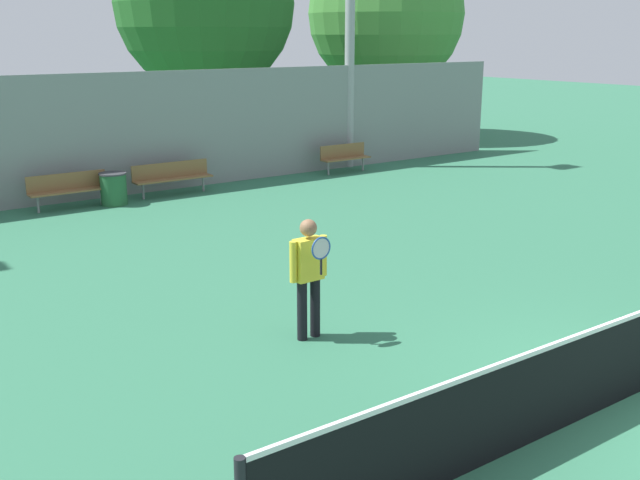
# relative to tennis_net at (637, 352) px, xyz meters

# --- Properties ---
(ground_plane) EXTENTS (100.00, 100.00, 0.00)m
(ground_plane) POSITION_rel_tennis_net_xyz_m (0.00, 0.00, -0.53)
(ground_plane) COLOR #2D6B4C
(tennis_net) EXTENTS (10.59, 0.09, 1.05)m
(tennis_net) POSITION_rel_tennis_net_xyz_m (0.00, 0.00, 0.00)
(tennis_net) COLOR black
(tennis_net) RESTS_ON ground_plane
(tennis_player) EXTENTS (0.61, 0.41, 1.70)m
(tennis_player) POSITION_rel_tennis_net_xyz_m (-2.11, 3.61, 0.45)
(tennis_player) COLOR black
(tennis_player) RESTS_ON ground_plane
(bench_courtside_near) EXTENTS (2.13, 0.40, 0.85)m
(bench_courtside_near) POSITION_rel_tennis_net_xyz_m (0.48, 13.61, -0.01)
(bench_courtside_near) COLOR brown
(bench_courtside_near) RESTS_ON ground_plane
(bench_courtside_far) EXTENTS (1.91, 0.40, 0.85)m
(bench_courtside_far) POSITION_rel_tennis_net_xyz_m (-2.23, 13.61, -0.01)
(bench_courtside_far) COLOR brown
(bench_courtside_far) RESTS_ON ground_plane
(bench_by_gate) EXTENTS (1.66, 0.40, 0.85)m
(bench_by_gate) POSITION_rel_tennis_net_xyz_m (6.17, 13.61, -0.01)
(bench_by_gate) COLOR brown
(bench_by_gate) RESTS_ON ground_plane
(trash_bin) EXTENTS (0.67, 0.67, 0.80)m
(trash_bin) POSITION_rel_tennis_net_xyz_m (-1.21, 13.34, -0.13)
(trash_bin) COLOR #235B33
(trash_bin) RESTS_ON ground_plane
(back_fence) EXTENTS (25.71, 0.06, 3.16)m
(back_fence) POSITION_rel_tennis_net_xyz_m (0.00, 14.30, 1.05)
(back_fence) COLOR gray
(back_fence) RESTS_ON ground_plane
(tree_green_tall) EXTENTS (6.15, 6.15, 8.17)m
(tree_green_tall) POSITION_rel_tennis_net_xyz_m (4.75, 19.65, 4.55)
(tree_green_tall) COLOR brown
(tree_green_tall) RESTS_ON ground_plane
(tree_green_broad) EXTENTS (6.14, 6.14, 7.93)m
(tree_green_broad) POSITION_rel_tennis_net_xyz_m (12.43, 19.14, 4.32)
(tree_green_broad) COLOR brown
(tree_green_broad) RESTS_ON ground_plane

